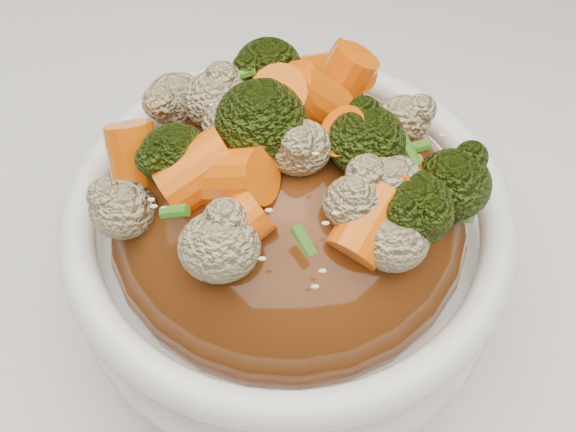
{
  "coord_description": "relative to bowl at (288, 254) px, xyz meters",
  "views": [
    {
      "loc": [
        0.04,
        -0.24,
        1.09
      ],
      "look_at": [
        0.05,
        -0.03,
        0.82
      ],
      "focal_mm": 50.0,
      "sensor_mm": 36.0,
      "label": 1
    }
  ],
  "objects": [
    {
      "name": "tablecloth",
      "position": [
        -0.05,
        0.03,
        -0.06
      ],
      "size": [
        1.2,
        0.8,
        0.04
      ],
      "primitive_type": "cube",
      "color": "white",
      "rests_on": "dining_table"
    },
    {
      "name": "bowl",
      "position": [
        0.0,
        0.0,
        0.0
      ],
      "size": [
        0.2,
        0.2,
        0.08
      ],
      "primitive_type": null,
      "rotation": [
        0.0,
        0.0,
        -0.06
      ],
      "color": "white",
      "rests_on": "tablecloth"
    },
    {
      "name": "sauce_base",
      "position": [
        0.0,
        0.0,
        0.03
      ],
      "size": [
        0.16,
        0.16,
        0.08
      ],
      "primitive_type": "ellipsoid",
      "rotation": [
        0.0,
        0.0,
        -0.06
      ],
      "color": "#592B0F",
      "rests_on": "bowl"
    },
    {
      "name": "carrots",
      "position": [
        0.0,
        0.0,
        0.08
      ],
      "size": [
        0.16,
        0.16,
        0.04
      ],
      "primitive_type": null,
      "rotation": [
        0.0,
        0.0,
        -0.06
      ],
      "color": "#FF6708",
      "rests_on": "sauce_base"
    },
    {
      "name": "broccoli",
      "position": [
        0.0,
        0.0,
        0.08
      ],
      "size": [
        0.16,
        0.16,
        0.04
      ],
      "primitive_type": null,
      "rotation": [
        0.0,
        0.0,
        -0.06
      ],
      "color": "black",
      "rests_on": "sauce_base"
    },
    {
      "name": "cauliflower",
      "position": [
        0.0,
        0.0,
        0.08
      ],
      "size": [
        0.16,
        0.16,
        0.03
      ],
      "primitive_type": null,
      "rotation": [
        0.0,
        0.0,
        -0.06
      ],
      "color": "#C3B485",
      "rests_on": "sauce_base"
    },
    {
      "name": "scallions",
      "position": [
        0.0,
        0.0,
        0.08
      ],
      "size": [
        0.12,
        0.12,
        0.02
      ],
      "primitive_type": null,
      "rotation": [
        0.0,
        0.0,
        -0.06
      ],
      "color": "#39771B",
      "rests_on": "sauce_base"
    },
    {
      "name": "sesame_seeds",
      "position": [
        0.0,
        0.0,
        0.08
      ],
      "size": [
        0.15,
        0.15,
        0.01
      ],
      "primitive_type": null,
      "rotation": [
        0.0,
        0.0,
        -0.06
      ],
      "color": "beige",
      "rests_on": "sauce_base"
    }
  ]
}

